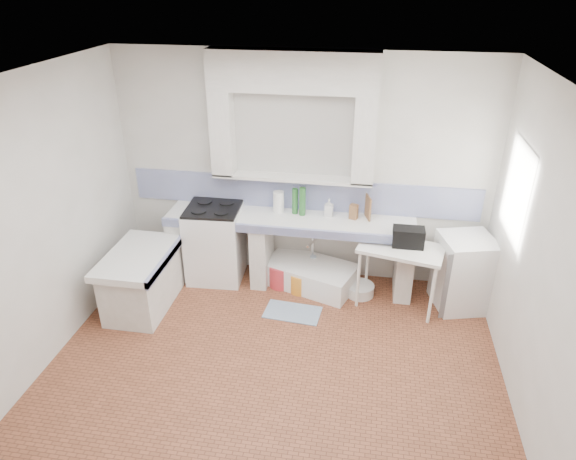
% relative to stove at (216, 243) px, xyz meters
% --- Properties ---
extents(floor, '(4.50, 4.50, 0.00)m').
position_rel_stove_xyz_m(floor, '(1.04, -1.68, -0.47)').
color(floor, brown).
rests_on(floor, ground).
extents(ceiling, '(4.50, 4.50, 0.00)m').
position_rel_stove_xyz_m(ceiling, '(1.04, -1.68, 2.33)').
color(ceiling, silver).
rests_on(ceiling, ground).
extents(wall_back, '(4.50, 0.00, 4.50)m').
position_rel_stove_xyz_m(wall_back, '(1.04, 0.32, 0.93)').
color(wall_back, silver).
rests_on(wall_back, ground).
extents(wall_front, '(4.50, 0.00, 4.50)m').
position_rel_stove_xyz_m(wall_front, '(1.04, -3.68, 0.93)').
color(wall_front, silver).
rests_on(wall_front, ground).
extents(wall_left, '(0.00, 4.50, 4.50)m').
position_rel_stove_xyz_m(wall_left, '(-1.21, -1.68, 0.93)').
color(wall_left, silver).
rests_on(wall_left, ground).
extents(wall_right, '(0.00, 4.50, 4.50)m').
position_rel_stove_xyz_m(wall_right, '(3.29, -1.68, 0.93)').
color(wall_right, silver).
rests_on(wall_right, ground).
extents(alcove_mass, '(1.90, 0.25, 0.45)m').
position_rel_stove_xyz_m(alcove_mass, '(0.94, 0.19, 2.10)').
color(alcove_mass, silver).
rests_on(alcove_mass, ground).
extents(window_frame, '(0.35, 0.86, 1.06)m').
position_rel_stove_xyz_m(window_frame, '(3.47, -0.48, 1.13)').
color(window_frame, '#321F10').
rests_on(window_frame, ground).
extents(lace_valance, '(0.01, 0.84, 0.24)m').
position_rel_stove_xyz_m(lace_valance, '(3.32, -0.48, 1.51)').
color(lace_valance, white).
rests_on(lace_valance, ground).
extents(counter_slab, '(3.00, 0.60, 0.08)m').
position_rel_stove_xyz_m(counter_slab, '(0.94, 0.02, 0.39)').
color(counter_slab, white).
rests_on(counter_slab, ground).
extents(counter_lip, '(3.00, 0.04, 0.10)m').
position_rel_stove_xyz_m(counter_lip, '(0.94, -0.26, 0.39)').
color(counter_lip, navy).
rests_on(counter_lip, ground).
extents(counter_pier_left, '(0.20, 0.55, 0.82)m').
position_rel_stove_xyz_m(counter_pier_left, '(-0.46, 0.02, -0.06)').
color(counter_pier_left, silver).
rests_on(counter_pier_left, ground).
extents(counter_pier_mid, '(0.20, 0.55, 0.82)m').
position_rel_stove_xyz_m(counter_pier_mid, '(0.59, 0.02, -0.06)').
color(counter_pier_mid, silver).
rests_on(counter_pier_mid, ground).
extents(counter_pier_right, '(0.20, 0.55, 0.82)m').
position_rel_stove_xyz_m(counter_pier_right, '(2.34, 0.02, -0.06)').
color(counter_pier_right, silver).
rests_on(counter_pier_right, ground).
extents(peninsula_top, '(0.70, 1.10, 0.08)m').
position_rel_stove_xyz_m(peninsula_top, '(-0.66, -0.78, 0.19)').
color(peninsula_top, white).
rests_on(peninsula_top, ground).
extents(peninsula_base, '(0.60, 1.00, 0.62)m').
position_rel_stove_xyz_m(peninsula_base, '(-0.66, -0.78, -0.16)').
color(peninsula_base, silver).
rests_on(peninsula_base, ground).
extents(peninsula_lip, '(0.04, 1.10, 0.10)m').
position_rel_stove_xyz_m(peninsula_lip, '(-0.33, -0.78, 0.19)').
color(peninsula_lip, navy).
rests_on(peninsula_lip, ground).
extents(backsplash, '(4.27, 0.03, 0.40)m').
position_rel_stove_xyz_m(backsplash, '(1.04, 0.30, 0.63)').
color(backsplash, navy).
rests_on(backsplash, ground).
extents(stove, '(0.70, 0.68, 0.94)m').
position_rel_stove_xyz_m(stove, '(0.00, 0.00, 0.00)').
color(stove, white).
rests_on(stove, ground).
extents(sink, '(1.24, 0.93, 0.27)m').
position_rel_stove_xyz_m(sink, '(1.21, -0.01, -0.34)').
color(sink, white).
rests_on(sink, ground).
extents(side_table, '(1.02, 0.71, 0.04)m').
position_rel_stove_xyz_m(side_table, '(2.27, -0.26, -0.08)').
color(side_table, white).
rests_on(side_table, ground).
extents(fridge, '(0.70, 0.70, 0.88)m').
position_rel_stove_xyz_m(fridge, '(3.01, -0.13, -0.03)').
color(fridge, white).
rests_on(fridge, ground).
extents(bucket_red, '(0.32, 0.32, 0.29)m').
position_rel_stove_xyz_m(bucket_red, '(0.85, -0.08, -0.33)').
color(bucket_red, '#C73139').
rests_on(bucket_red, ground).
extents(bucket_orange, '(0.33, 0.33, 0.25)m').
position_rel_stove_xyz_m(bucket_orange, '(1.11, -0.17, -0.35)').
color(bucket_orange, orange).
rests_on(bucket_orange, ground).
extents(bucket_blue, '(0.33, 0.33, 0.27)m').
position_rel_stove_xyz_m(bucket_blue, '(1.40, -0.08, -0.34)').
color(bucket_blue, '#2A51B6').
rests_on(bucket_blue, ground).
extents(basin_white, '(0.39, 0.39, 0.13)m').
position_rel_stove_xyz_m(basin_white, '(1.84, -0.13, -0.41)').
color(basin_white, white).
rests_on(basin_white, ground).
extents(water_bottle_a, '(0.08, 0.08, 0.29)m').
position_rel_stove_xyz_m(water_bottle_a, '(1.13, 0.17, -0.33)').
color(water_bottle_a, silver).
rests_on(water_bottle_a, ground).
extents(water_bottle_b, '(0.08, 0.08, 0.31)m').
position_rel_stove_xyz_m(water_bottle_b, '(1.23, 0.17, -0.32)').
color(water_bottle_b, silver).
rests_on(water_bottle_b, ground).
extents(black_bag, '(0.35, 0.20, 0.22)m').
position_rel_stove_xyz_m(black_bag, '(2.33, -0.22, 0.41)').
color(black_bag, black).
rests_on(black_bag, side_table).
extents(green_bottle_a, '(0.08, 0.08, 0.32)m').
position_rel_stove_xyz_m(green_bottle_a, '(0.99, 0.16, 0.59)').
color(green_bottle_a, '#2A6A2D').
rests_on(green_bottle_a, counter_slab).
extents(green_bottle_b, '(0.08, 0.08, 0.35)m').
position_rel_stove_xyz_m(green_bottle_b, '(1.08, 0.13, 0.60)').
color(green_bottle_b, '#2A6A2D').
rests_on(green_bottle_b, counter_slab).
extents(knife_block, '(0.11, 0.10, 0.18)m').
position_rel_stove_xyz_m(knife_block, '(1.70, 0.13, 0.52)').
color(knife_block, olive).
rests_on(knife_block, counter_slab).
extents(cutting_board, '(0.08, 0.20, 0.28)m').
position_rel_stove_xyz_m(cutting_board, '(1.86, 0.17, 0.57)').
color(cutting_board, olive).
rests_on(cutting_board, counter_slab).
extents(paper_towel, '(0.14, 0.14, 0.26)m').
position_rel_stove_xyz_m(paper_towel, '(0.78, 0.17, 0.56)').
color(paper_towel, white).
rests_on(paper_towel, counter_slab).
extents(soap_bottle, '(0.10, 0.10, 0.22)m').
position_rel_stove_xyz_m(soap_bottle, '(1.40, 0.16, 0.54)').
color(soap_bottle, white).
rests_on(soap_bottle, counter_slab).
extents(rug, '(0.67, 0.42, 0.01)m').
position_rel_stove_xyz_m(rug, '(1.09, -0.64, -0.47)').
color(rug, '#3B5B81').
rests_on(rug, ground).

